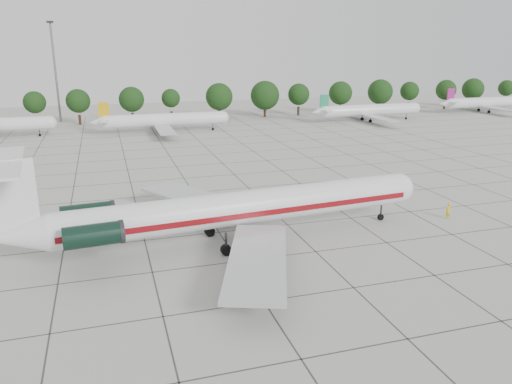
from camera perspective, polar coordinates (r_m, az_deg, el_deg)
The scene contains 9 objects.
ground at distance 57.05m, azimuth 3.62°, elevation -3.77°, with size 260.00×260.00×0.00m, color #B1B1AA.
apron_joints at distance 70.57m, azimuth -0.65°, elevation 0.27°, with size 170.00×170.00×0.02m, color #383838.
main_airliner at distance 50.46m, azimuth -3.79°, elevation -2.05°, with size 44.90×35.18×10.53m.
ground_crew at distance 62.86m, azimuth 21.08°, elevation -2.02°, with size 0.71×0.46×1.93m, color #DBB90C.
bg_airliner_c at distance 118.42m, azimuth -10.43°, elevation 8.08°, with size 28.24×27.20×7.40m.
bg_airliner_d at distance 137.74m, azimuth 12.85°, elevation 9.09°, with size 28.24×27.20×7.40m.
bg_airliner_e at distance 168.07m, azimuth 24.89°, elevation 9.27°, with size 28.24×27.20×7.40m.
tree_line at distance 135.91m, azimuth -14.04°, elevation 10.22°, with size 249.86×8.44×10.22m.
floodlight_mast at distance 142.54m, azimuth -22.01°, elevation 13.17°, with size 1.60×1.60×25.45m.
Camera 1 is at (-19.05, -50.01, 19.76)m, focal length 35.00 mm.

